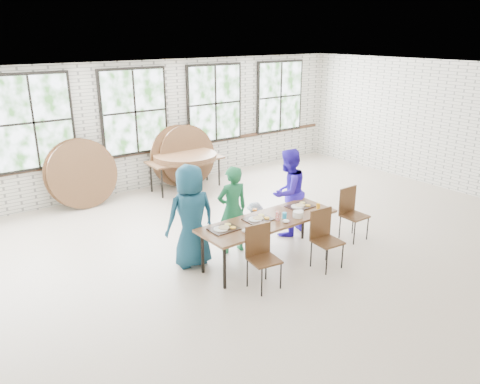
% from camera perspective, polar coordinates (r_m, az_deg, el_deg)
% --- Properties ---
extents(room, '(12.00, 12.00, 12.00)m').
position_cam_1_polar(room, '(11.09, -12.72, 9.28)').
color(room, '#C5B29D').
rests_on(room, ground).
extents(dining_table, '(2.41, 0.84, 0.74)m').
position_cam_1_polar(dining_table, '(7.58, 3.50, -3.70)').
color(dining_table, brown).
rests_on(dining_table, ground).
extents(chair_near_left, '(0.47, 0.46, 0.95)m').
position_cam_1_polar(chair_near_left, '(6.92, 2.57, -7.20)').
color(chair_near_left, '#4E311A').
rests_on(chair_near_left, ground).
extents(chair_near_right, '(0.45, 0.44, 0.95)m').
position_cam_1_polar(chair_near_right, '(7.60, 10.19, -5.00)').
color(chair_near_right, '#4E311A').
rests_on(chair_near_right, ground).
extents(chair_spare, '(0.42, 0.41, 0.95)m').
position_cam_1_polar(chair_spare, '(8.72, 13.37, -2.02)').
color(chair_spare, '#4E311A').
rests_on(chair_spare, ground).
extents(adult_teal, '(0.87, 0.61, 1.68)m').
position_cam_1_polar(adult_teal, '(7.44, -6.02, -2.95)').
color(adult_teal, navy).
rests_on(adult_teal, ground).
extents(adult_green, '(0.60, 0.44, 1.52)m').
position_cam_1_polar(adult_green, '(7.88, -0.93, -2.18)').
color(adult_green, '#1A653A').
rests_on(adult_green, ground).
extents(toddler, '(0.53, 0.34, 0.78)m').
position_cam_1_polar(toddler, '(8.29, 1.81, -3.84)').
color(toddler, '#152244').
rests_on(toddler, ground).
extents(adult_blue, '(0.91, 0.77, 1.63)m').
position_cam_1_polar(adult_blue, '(8.61, 5.86, -0.04)').
color(adult_blue, '#311CC6').
rests_on(adult_blue, ground).
extents(storage_table, '(1.82, 0.79, 0.74)m').
position_cam_1_polar(storage_table, '(11.22, -6.69, 3.75)').
color(storage_table, brown).
rests_on(storage_table, ground).
extents(tabletop_clutter, '(2.05, 0.59, 0.11)m').
position_cam_1_polar(tabletop_clutter, '(7.58, 4.21, -3.10)').
color(tabletop_clutter, black).
rests_on(tabletop_clutter, dining_table).
extents(round_tops_stacked, '(1.50, 1.50, 0.13)m').
position_cam_1_polar(round_tops_stacked, '(11.18, -6.72, 4.33)').
color(round_tops_stacked, brown).
rests_on(round_tops_stacked, storage_table).
extents(round_tops_leaning, '(4.14, 0.50, 1.49)m').
position_cam_1_polar(round_tops_leaning, '(10.98, -12.60, 3.35)').
color(round_tops_leaning, brown).
rests_on(round_tops_leaning, ground).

